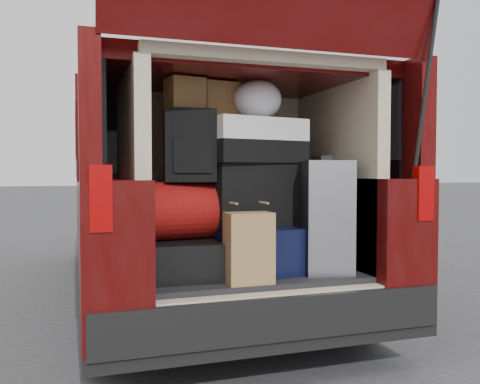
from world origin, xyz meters
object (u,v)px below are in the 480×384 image
at_px(twotone_duffel, 255,141).
at_px(red_duffel, 187,210).
at_px(navy_hardshell, 250,248).
at_px(black_soft_case, 250,194).
at_px(black_hardshell, 184,258).
at_px(silver_roller, 322,216).
at_px(kraft_bag, 249,248).
at_px(backpack, 190,146).

bearing_deg(twotone_duffel, red_duffel, 167.61).
bearing_deg(red_duffel, navy_hardshell, -7.08).
relative_size(navy_hardshell, black_soft_case, 1.19).
bearing_deg(black_hardshell, red_duffel, 57.39).
distance_m(navy_hardshell, twotone_duffel, 0.64).
distance_m(red_duffel, twotone_duffel, 0.57).
distance_m(black_hardshell, navy_hardshell, 0.42).
distance_m(silver_roller, red_duffel, 0.80).
xyz_separation_m(kraft_bag, twotone_duffel, (0.15, 0.33, 0.58)).
distance_m(kraft_bag, black_soft_case, 0.46).
bearing_deg(black_hardshell, twotone_duffel, 8.15).
xyz_separation_m(navy_hardshell, red_duffel, (-0.38, -0.00, 0.23)).
bearing_deg(silver_roller, black_soft_case, 171.86).
bearing_deg(navy_hardshell, twotone_duffel, -27.61).
distance_m(navy_hardshell, red_duffel, 0.45).
bearing_deg(kraft_bag, navy_hardshell, 68.84).
xyz_separation_m(navy_hardshell, black_soft_case, (0.00, 0.01, 0.32)).
height_order(silver_roller, black_soft_case, silver_roller).
xyz_separation_m(silver_roller, red_duffel, (-0.79, 0.13, 0.04)).
bearing_deg(backpack, black_soft_case, 15.03).
relative_size(silver_roller, red_duffel, 1.31).
bearing_deg(silver_roller, navy_hardshell, 173.85).
height_order(black_hardshell, backpack, backpack).
xyz_separation_m(black_hardshell, red_duffel, (0.03, 0.04, 0.27)).
bearing_deg(black_hardshell, black_soft_case, 11.42).
distance_m(kraft_bag, red_duffel, 0.46).
relative_size(black_soft_case, backpack, 1.27).
bearing_deg(backpack, navy_hardshell, 12.97).
height_order(navy_hardshell, twotone_duffel, twotone_duffel).
height_order(black_soft_case, twotone_duffel, twotone_duffel).
bearing_deg(black_soft_case, black_hardshell, 178.38).
relative_size(black_soft_case, twotone_duffel, 0.89).
bearing_deg(kraft_bag, black_hardshell, 133.75).
xyz_separation_m(black_hardshell, black_soft_case, (0.42, 0.05, 0.35)).
distance_m(navy_hardshell, silver_roller, 0.47).
xyz_separation_m(red_duffel, black_soft_case, (0.39, 0.02, 0.09)).
bearing_deg(navy_hardshell, red_duffel, 171.38).
distance_m(black_soft_case, twotone_duffel, 0.32).
xyz_separation_m(silver_roller, kraft_bag, (-0.53, -0.20, -0.14)).
bearing_deg(black_soft_case, navy_hardshell, -114.72).
bearing_deg(kraft_bag, red_duffel, 127.54).
bearing_deg(backpack, red_duffel, 108.79).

